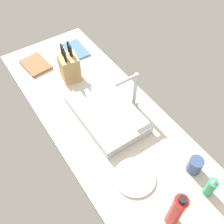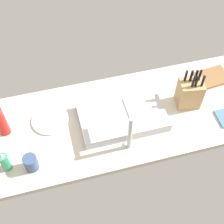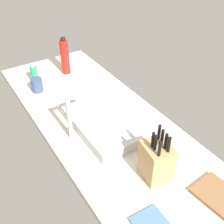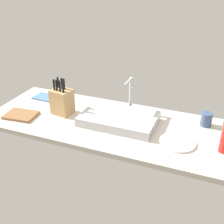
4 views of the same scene
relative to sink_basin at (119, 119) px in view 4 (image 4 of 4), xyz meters
The scene contains 8 objects.
countertop_slab 5.56cm from the sink_basin, 35.76° to the right, with size 189.34×67.17×3.50cm, color beige.
sink_basin is the anchor object (origin of this frame).
faucet 21.99cm from the sink_basin, 84.54° to the left, with size 5.50×15.17×26.24cm.
knife_block 43.37cm from the sink_basin, behind, with size 15.66×13.89×26.01cm.
cutting_board 70.40cm from the sink_basin, 166.01° to the right, with size 21.86×16.07×1.80cm, color brown.
dinner_plate 43.22cm from the sink_basin, 13.43° to the right, with size 22.10×22.10×1.20cm, color white.
dish_towel 69.20cm from the sink_basin, 166.49° to the left, with size 23.13×13.14×1.20cm, color teal.
coffee_mug 58.53cm from the sink_basin, 18.37° to the left, with size 7.46×7.46×9.31cm, color #384C75.
Camera 4 is at (56.49, -157.76, 100.39)cm, focal length 45.71 mm.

